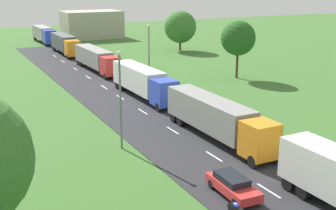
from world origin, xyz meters
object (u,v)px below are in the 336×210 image
tree_birch (238,38)px  tree_lime (180,27)px  truck_fifth (65,43)px  distant_building (92,25)px  truck_second (216,117)px  motorcycle_courier (237,210)px  truck_fourth (96,58)px  lamppost_third (149,52)px  truck_sixth (44,34)px  lamppost_second (120,96)px  truck_third (143,81)px  car_second (233,185)px

tree_birch → tree_lime: tree_birch is taller
truck_fifth → distant_building: bearing=60.8°
truck_second → distant_building: 76.97m
truck_fifth → motorcycle_courier: bearing=-95.6°
truck_fourth → tree_birch: tree_birch is taller
lamppost_third → tree_birch: bearing=-5.3°
distant_building → truck_fifth: bearing=-119.2°
truck_sixth → lamppost_third: (3.64, -49.83, 2.51)m
truck_second → tree_lime: (22.26, 47.84, 2.69)m
truck_sixth → lamppost_second: (-8.27, -70.12, 2.56)m
lamppost_third → lamppost_second: bearing=-120.4°
lamppost_second → lamppost_third: (11.91, 20.29, -0.05)m
lamppost_second → truck_sixth: bearing=83.3°
truck_fourth → truck_sixth: size_ratio=1.13×
motorcycle_courier → lamppost_second: size_ratio=0.23×
lamppost_third → truck_third: bearing=-121.4°
truck_fifth → truck_third: bearing=-90.0°
truck_third → tree_lime: bearing=54.7°
motorcycle_courier → lamppost_third: (9.91, 34.41, 4.09)m
truck_fourth → truck_fifth: size_ratio=1.11×
truck_fourth → truck_fifth: 18.63m
truck_second → motorcycle_courier: truck_second is taller
truck_third → tree_birch: 17.99m
truck_sixth → truck_second: bearing=-89.9°
lamppost_third → distant_building: 54.60m
car_second → tree_birch: size_ratio=0.54×
lamppost_second → tree_birch: bearing=36.7°
truck_sixth → distant_building: size_ratio=0.94×
tree_lime → distant_building: bearing=109.1°
tree_birch → tree_lime: 27.50m
truck_second → tree_birch: tree_birch is taller
lamppost_third → truck_fourth: bearing=104.2°
truck_third → distant_building: 60.78m
truck_third → tree_birch: tree_birch is taller
truck_fourth → truck_sixth: truck_sixth is taller
tree_birch → truck_third: bearing=-165.6°
truck_second → lamppost_second: (-8.40, 1.80, 2.57)m
tree_birch → distant_building: bearing=94.8°
truck_sixth → tree_birch: bearing=-71.3°
lamppost_second → tree_lime: bearing=56.3°
distant_building → truck_third: bearing=-101.8°
truck_fourth → lamppost_second: (-8.65, -33.19, 2.63)m
tree_lime → car_second: bearing=-115.3°
truck_second → car_second: 11.05m
truck_third → lamppost_third: size_ratio=1.65×
truck_second → tree_birch: (17.12, 20.84, 3.74)m
lamppost_second → tree_lime: 55.31m
truck_second → lamppost_third: size_ratio=1.73×
truck_sixth → car_second: bearing=-93.4°
truck_sixth → lamppost_second: lamppost_second is taller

